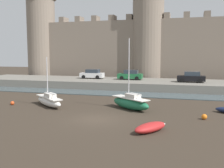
# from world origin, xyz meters

# --- Properties ---
(ground_plane) EXTENTS (160.00, 160.00, 0.00)m
(ground_plane) POSITION_xyz_m (0.00, 0.00, 0.00)
(ground_plane) COLOR #382D23
(water_channel) EXTENTS (80.00, 4.50, 0.10)m
(water_channel) POSITION_xyz_m (0.00, 14.39, 0.05)
(water_channel) COLOR #47565B
(water_channel) RESTS_ON ground
(quay_road) EXTENTS (58.36, 10.00, 1.26)m
(quay_road) POSITION_xyz_m (0.00, 21.64, 0.63)
(quay_road) COLOR slate
(quay_road) RESTS_ON ground
(castle) EXTENTS (53.03, 6.67, 21.14)m
(castle) POSITION_xyz_m (-0.00, 30.80, 7.83)
(castle) COLOR gray
(castle) RESTS_ON ground
(rowboat_midflat_centre) EXTENTS (2.59, 3.14, 0.66)m
(rowboat_midflat_centre) POSITION_xyz_m (4.91, -2.30, 0.35)
(rowboat_midflat_centre) COLOR red
(rowboat_midflat_centre) RESTS_ON ground
(sailboat_midflat_left) EXTENTS (5.03, 4.38, 5.21)m
(sailboat_midflat_left) POSITION_xyz_m (-6.73, 4.13, 0.58)
(sailboat_midflat_left) COLOR silver
(sailboat_midflat_left) RESTS_ON ground
(sailboat_near_channel_right) EXTENTS (4.89, 4.16, 7.07)m
(sailboat_near_channel_right) POSITION_xyz_m (1.96, 4.91, 0.68)
(sailboat_near_channel_right) COLOR #1E6B47
(sailboat_near_channel_right) RESTS_ON ground
(mooring_buoy_near_channel) EXTENTS (0.47, 0.47, 0.47)m
(mooring_buoy_near_channel) POSITION_xyz_m (8.84, 2.47, 0.24)
(mooring_buoy_near_channel) COLOR orange
(mooring_buoy_near_channel) RESTS_ON ground
(mooring_buoy_mid_mud) EXTENTS (0.42, 0.42, 0.42)m
(mooring_buoy_mid_mud) POSITION_xyz_m (-10.87, 3.58, 0.21)
(mooring_buoy_mid_mud) COLOR #E04C1E
(mooring_buoy_mid_mud) RESTS_ON ground
(mooring_buoy_near_shore) EXTENTS (0.42, 0.42, 0.42)m
(mooring_buoy_near_shore) POSITION_xyz_m (-10.41, 9.52, 0.21)
(mooring_buoy_near_shore) COLOR #E04C1E
(mooring_buoy_near_shore) RESTS_ON ground
(car_quay_west) EXTENTS (4.12, 1.92, 1.62)m
(car_quay_west) POSITION_xyz_m (8.07, 20.88, 2.04)
(car_quay_west) COLOR black
(car_quay_west) RESTS_ON quay_road
(car_quay_east) EXTENTS (4.12, 1.92, 1.62)m
(car_quay_east) POSITION_xyz_m (-1.69, 22.51, 2.04)
(car_quay_east) COLOR #1E6638
(car_quay_east) RESTS_ON quay_road
(car_quay_centre_west) EXTENTS (4.12, 1.92, 1.62)m
(car_quay_centre_west) POSITION_xyz_m (-8.57, 22.69, 2.04)
(car_quay_centre_west) COLOR silver
(car_quay_centre_west) RESTS_ON quay_road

